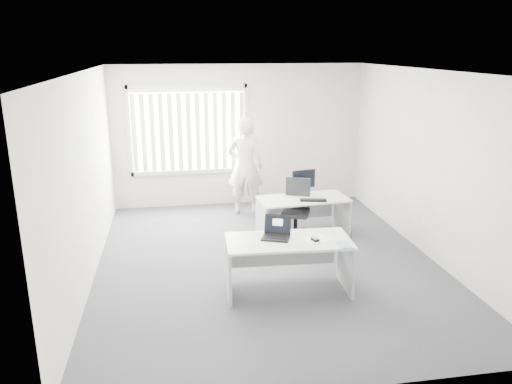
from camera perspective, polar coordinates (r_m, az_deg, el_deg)
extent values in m
plane|color=#4E4E55|center=(7.60, 1.26, -7.94)|extent=(6.00, 6.00, 0.00)
cube|color=silver|center=(10.04, -1.93, 6.43)|extent=(5.00, 0.02, 2.80)
cube|color=silver|center=(4.38, 8.82, -7.06)|extent=(5.00, 0.02, 2.80)
cube|color=silver|center=(7.12, -18.85, 1.41)|extent=(0.02, 6.00, 2.80)
cube|color=silver|center=(7.99, 19.24, 2.95)|extent=(0.02, 6.00, 2.80)
cube|color=white|center=(6.94, 1.40, 13.64)|extent=(5.00, 6.00, 0.02)
cube|color=beige|center=(9.90, -7.70, 7.03)|extent=(2.32, 0.06, 1.76)
cube|color=silver|center=(6.46, 3.74, -5.59)|extent=(1.64, 0.83, 0.03)
cube|color=#ACACAF|center=(6.52, -3.17, -8.88)|extent=(0.07, 0.69, 0.70)
cube|color=#ACACAF|center=(6.78, 10.25, -8.09)|extent=(0.07, 0.69, 0.70)
cube|color=silver|center=(8.40, 5.42, -0.79)|extent=(1.54, 0.83, 0.03)
cube|color=#ACACAF|center=(8.29, 0.65, -3.41)|extent=(0.10, 0.64, 0.65)
cube|color=#ACACAF|center=(8.77, 9.81, -2.54)|extent=(0.10, 0.64, 0.65)
cylinder|color=black|center=(8.54, 4.49, -4.90)|extent=(0.74, 0.74, 0.08)
cylinder|color=black|center=(8.48, 4.52, -3.78)|extent=(0.07, 0.07, 0.43)
cube|color=black|center=(8.41, 4.55, -2.40)|extent=(0.57, 0.57, 0.07)
cube|color=black|center=(8.50, 4.81, -0.06)|extent=(0.40, 0.21, 0.52)
imported|color=silver|center=(9.48, -1.26, 2.97)|extent=(0.77, 0.59, 1.87)
cube|color=white|center=(6.51, 6.97, -5.37)|extent=(0.39, 0.33, 0.00)
cube|color=white|center=(6.36, 10.05, -6.00)|extent=(0.15, 0.21, 0.01)
cube|color=black|center=(8.26, 6.55, -0.94)|extent=(0.46, 0.23, 0.02)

